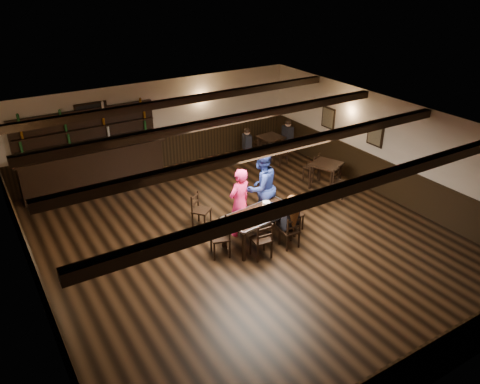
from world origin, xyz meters
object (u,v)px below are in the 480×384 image
woman_pink (240,203)px  cake (244,218)px  chair_near_left (263,238)px  dining_table (260,216)px  chair_near_right (291,229)px  bar_counter (92,162)px  man_blue (261,187)px

woman_pink → cake: 0.62m
chair_near_left → cake: 0.64m
woman_pink → dining_table: bearing=99.3°
chair_near_right → cake: cake is taller
chair_near_right → woman_pink: woman_pink is taller
bar_counter → chair_near_left: bearing=-69.6°
chair_near_left → woman_pink: woman_pink is taller
cake → bar_counter: (-1.91, 4.98, -0.07)m
man_blue → bar_counter: 5.11m
dining_table → woman_pink: bearing=112.5°
dining_table → man_blue: man_blue is taller
dining_table → bar_counter: bearing=115.7°
dining_table → woman_pink: (-0.22, 0.53, 0.16)m
dining_table → chair_near_right: bearing=-51.9°
dining_table → woman_pink: woman_pink is taller
woman_pink → cake: bearing=53.6°
woman_pink → cake: size_ratio=5.52×
chair_near_left → man_blue: 1.63m
chair_near_left → bar_counter: 5.91m
chair_near_left → woman_pink: size_ratio=0.52×
woman_pink → man_blue: 0.76m
dining_table → bar_counter: 5.49m
dining_table → chair_near_left: (-0.32, -0.59, -0.17)m
man_blue → cake: bearing=27.9°
cake → bar_counter: 5.34m
dining_table → bar_counter: size_ratio=0.43×
chair_near_right → woman_pink: size_ratio=0.49×
woman_pink → man_blue: man_blue is taller
dining_table → woman_pink: size_ratio=1.06×
chair_near_left → bar_counter: bearing=110.4°
woman_pink → bar_counter: 4.91m
man_blue → chair_near_left: bearing=47.3°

